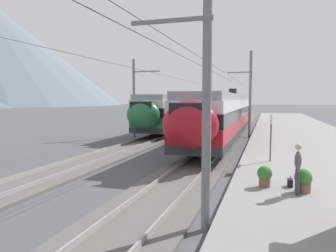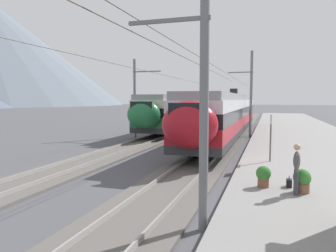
{
  "view_description": "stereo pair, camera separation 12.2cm",
  "coord_description": "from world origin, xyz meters",
  "px_view_note": "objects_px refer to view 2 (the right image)",
  "views": [
    {
      "loc": [
        -16.69,
        -2.44,
        3.44
      ],
      "look_at": [
        1.09,
        3.15,
        1.88
      ],
      "focal_mm": 33.75,
      "sensor_mm": 36.0,
      "label": 1
    },
    {
      "loc": [
        -16.65,
        -2.56,
        3.44
      ],
      "look_at": [
        1.09,
        3.15,
        1.88
      ],
      "focal_mm": 33.75,
      "sensor_mm": 36.0,
      "label": 2
    }
  ],
  "objects_px": {
    "handbag_beside_passenger": "(289,183)",
    "potted_plant_by_shelter": "(302,180)",
    "catenary_mast_mid": "(249,93)",
    "passenger_walking": "(297,166)",
    "train_far_track": "(189,109)",
    "potted_plant_platform_edge": "(263,175)",
    "catenary_mast_west": "(199,65)",
    "train_near_platform": "(228,113)",
    "platform_sign": "(271,127)",
    "catenary_mast_far_side": "(137,96)"
  },
  "relations": [
    {
      "from": "handbag_beside_passenger",
      "to": "potted_plant_by_shelter",
      "type": "distance_m",
      "value": 0.76
    },
    {
      "from": "catenary_mast_mid",
      "to": "passenger_walking",
      "type": "xyz_separation_m",
      "value": [
        -18.33,
        -2.63,
        -2.79
      ]
    },
    {
      "from": "train_far_track",
      "to": "catenary_mast_mid",
      "type": "relative_size",
      "value": 0.67
    },
    {
      "from": "handbag_beside_passenger",
      "to": "potted_plant_platform_edge",
      "type": "bearing_deg",
      "value": 109.17
    },
    {
      "from": "catenary_mast_west",
      "to": "catenary_mast_mid",
      "type": "bearing_deg",
      "value": 0.03
    },
    {
      "from": "potted_plant_by_shelter",
      "to": "catenary_mast_west",
      "type": "bearing_deg",
      "value": 139.3
    },
    {
      "from": "catenary_mast_west",
      "to": "passenger_walking",
      "type": "distance_m",
      "value": 5.0
    },
    {
      "from": "passenger_walking",
      "to": "potted_plant_by_shelter",
      "type": "distance_m",
      "value": 0.63
    },
    {
      "from": "train_near_platform",
      "to": "passenger_walking",
      "type": "height_order",
      "value": "train_near_platform"
    },
    {
      "from": "catenary_mast_mid",
      "to": "potted_plant_platform_edge",
      "type": "xyz_separation_m",
      "value": [
        -17.72,
        -1.6,
        -3.3
      ]
    },
    {
      "from": "train_far_track",
      "to": "platform_sign",
      "type": "bearing_deg",
      "value": -155.89
    },
    {
      "from": "catenary_mast_mid",
      "to": "passenger_walking",
      "type": "relative_size",
      "value": 27.66
    },
    {
      "from": "handbag_beside_passenger",
      "to": "platform_sign",
      "type": "bearing_deg",
      "value": 7.76
    },
    {
      "from": "catenary_mast_far_side",
      "to": "potted_plant_platform_edge",
      "type": "xyz_separation_m",
      "value": [
        -14.99,
        -11.37,
        -3.05
      ]
    },
    {
      "from": "platform_sign",
      "to": "potted_plant_by_shelter",
      "type": "relative_size",
      "value": 2.99
    },
    {
      "from": "train_far_track",
      "to": "catenary_mast_far_side",
      "type": "xyz_separation_m",
      "value": [
        -11.15,
        2.15,
        1.58
      ]
    },
    {
      "from": "catenary_mast_far_side",
      "to": "platform_sign",
      "type": "relative_size",
      "value": 19.5
    },
    {
      "from": "passenger_walking",
      "to": "catenary_mast_far_side",
      "type": "bearing_deg",
      "value": 38.5
    },
    {
      "from": "catenary_mast_west",
      "to": "platform_sign",
      "type": "distance_m",
      "value": 9.06
    },
    {
      "from": "catenary_mast_west",
      "to": "potted_plant_platform_edge",
      "type": "distance_m",
      "value": 5.29
    },
    {
      "from": "potted_plant_platform_edge",
      "to": "platform_sign",
      "type": "bearing_deg",
      "value": -2.71
    },
    {
      "from": "catenary_mast_west",
      "to": "train_far_track",
      "type": "bearing_deg",
      "value": 14.4
    },
    {
      "from": "train_far_track",
      "to": "catenary_mast_west",
      "type": "bearing_deg",
      "value": -165.6
    },
    {
      "from": "catenary_mast_west",
      "to": "potted_plant_platform_edge",
      "type": "relative_size",
      "value": 61.36
    },
    {
      "from": "platform_sign",
      "to": "passenger_walking",
      "type": "distance_m",
      "value": 5.73
    },
    {
      "from": "train_far_track",
      "to": "catenary_mast_mid",
      "type": "height_order",
      "value": "catenary_mast_mid"
    },
    {
      "from": "potted_plant_by_shelter",
      "to": "catenary_mast_mid",
      "type": "bearing_deg",
      "value": 8.95
    },
    {
      "from": "catenary_mast_west",
      "to": "passenger_walking",
      "type": "xyz_separation_m",
      "value": [
        2.98,
        -2.62,
        -3.04
      ]
    },
    {
      "from": "train_near_platform",
      "to": "catenary_mast_west",
      "type": "relative_size",
      "value": 0.63
    },
    {
      "from": "catenary_mast_far_side",
      "to": "passenger_walking",
      "type": "height_order",
      "value": "catenary_mast_far_side"
    },
    {
      "from": "train_far_track",
      "to": "platform_sign",
      "type": "relative_size",
      "value": 12.98
    },
    {
      "from": "catenary_mast_mid",
      "to": "passenger_walking",
      "type": "bearing_deg",
      "value": -171.83
    },
    {
      "from": "catenary_mast_far_side",
      "to": "handbag_beside_passenger",
      "type": "bearing_deg",
      "value": -140.17
    },
    {
      "from": "catenary_mast_mid",
      "to": "potted_plant_platform_edge",
      "type": "bearing_deg",
      "value": -174.85
    },
    {
      "from": "catenary_mast_west",
      "to": "potted_plant_by_shelter",
      "type": "distance_m",
      "value": 5.6
    },
    {
      "from": "catenary_mast_mid",
      "to": "train_near_platform",
      "type": "bearing_deg",
      "value": 122.44
    },
    {
      "from": "platform_sign",
      "to": "catenary_mast_west",
      "type": "bearing_deg",
      "value": 168.02
    },
    {
      "from": "catenary_mast_west",
      "to": "potted_plant_by_shelter",
      "type": "relative_size",
      "value": 58.36
    },
    {
      "from": "platform_sign",
      "to": "potted_plant_platform_edge",
      "type": "bearing_deg",
      "value": 177.29
    },
    {
      "from": "train_near_platform",
      "to": "handbag_beside_passenger",
      "type": "relative_size",
      "value": 71.98
    },
    {
      "from": "train_far_track",
      "to": "potted_plant_platform_edge",
      "type": "bearing_deg",
      "value": -160.57
    },
    {
      "from": "handbag_beside_passenger",
      "to": "train_far_track",
      "type": "bearing_deg",
      "value": 21.35
    },
    {
      "from": "catenary_mast_west",
      "to": "potted_plant_by_shelter",
      "type": "bearing_deg",
      "value": -40.7
    },
    {
      "from": "catenary_mast_mid",
      "to": "handbag_beside_passenger",
      "type": "bearing_deg",
      "value": -171.92
    },
    {
      "from": "catenary_mast_mid",
      "to": "passenger_walking",
      "type": "height_order",
      "value": "catenary_mast_mid"
    },
    {
      "from": "train_near_platform",
      "to": "potted_plant_by_shelter",
      "type": "bearing_deg",
      "value": -164.75
    },
    {
      "from": "catenary_mast_far_side",
      "to": "platform_sign",
      "type": "bearing_deg",
      "value": -130.7
    },
    {
      "from": "potted_plant_platform_edge",
      "to": "catenary_mast_mid",
      "type": "bearing_deg",
      "value": 5.15
    },
    {
      "from": "train_far_track",
      "to": "handbag_beside_passenger",
      "type": "height_order",
      "value": "train_far_track"
    },
    {
      "from": "train_near_platform",
      "to": "catenary_mast_mid",
      "type": "height_order",
      "value": "catenary_mast_mid"
    }
  ]
}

